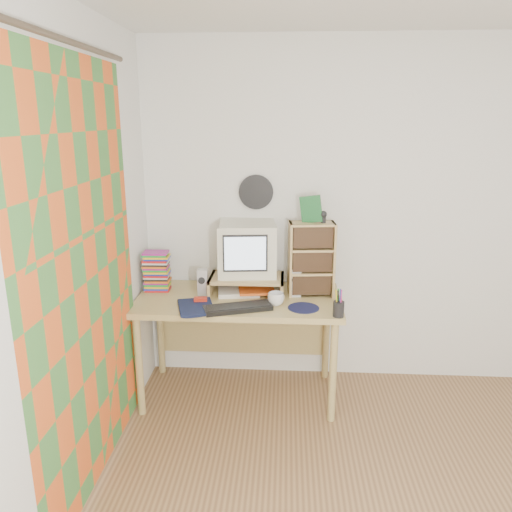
# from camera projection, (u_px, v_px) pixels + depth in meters

# --- Properties ---
(back_wall) EXTENTS (3.50, 0.00, 3.50)m
(back_wall) POSITION_uv_depth(u_px,v_px,m) (384.00, 218.00, 3.61)
(back_wall) COLOR white
(back_wall) RESTS_ON floor
(left_wall) EXTENTS (0.00, 3.50, 3.50)m
(left_wall) POSITION_uv_depth(u_px,v_px,m) (29.00, 296.00, 2.03)
(left_wall) COLOR white
(left_wall) RESTS_ON floor
(curtain) EXTENTS (0.00, 2.20, 2.20)m
(curtain) POSITION_uv_depth(u_px,v_px,m) (87.00, 282.00, 2.51)
(curtain) COLOR #DF591F
(curtain) RESTS_ON left_wall
(wall_disc) EXTENTS (0.25, 0.02, 0.25)m
(wall_disc) POSITION_uv_depth(u_px,v_px,m) (256.00, 192.00, 3.59)
(wall_disc) COLOR black
(wall_disc) RESTS_ON back_wall
(desk) EXTENTS (1.40, 0.70, 0.75)m
(desk) POSITION_uv_depth(u_px,v_px,m) (240.00, 312.00, 3.54)
(desk) COLOR tan
(desk) RESTS_ON floor
(monitor_riser) EXTENTS (0.52, 0.30, 0.12)m
(monitor_riser) POSITION_uv_depth(u_px,v_px,m) (247.00, 280.00, 3.51)
(monitor_riser) COLOR tan
(monitor_riser) RESTS_ON desk
(crt_monitor) EXTENTS (0.43, 0.43, 0.37)m
(crt_monitor) POSITION_uv_depth(u_px,v_px,m) (247.00, 249.00, 3.51)
(crt_monitor) COLOR beige
(crt_monitor) RESTS_ON monitor_riser
(speaker_left) EXTENTS (0.08, 0.08, 0.19)m
(speaker_left) POSITION_uv_depth(u_px,v_px,m) (203.00, 283.00, 3.46)
(speaker_left) COLOR silver
(speaker_left) RESTS_ON desk
(speaker_right) EXTENTS (0.08, 0.08, 0.20)m
(speaker_right) POSITION_uv_depth(u_px,v_px,m) (295.00, 282.00, 3.45)
(speaker_right) COLOR silver
(speaker_right) RESTS_ON desk
(keyboard) EXTENTS (0.46, 0.28, 0.03)m
(keyboard) POSITION_uv_depth(u_px,v_px,m) (238.00, 308.00, 3.22)
(keyboard) COLOR black
(keyboard) RESTS_ON desk
(dvd_stack) EXTENTS (0.18, 0.13, 0.24)m
(dvd_stack) POSITION_uv_depth(u_px,v_px,m) (157.00, 274.00, 3.56)
(dvd_stack) COLOR brown
(dvd_stack) RESTS_ON desk
(cd_rack) EXTENTS (0.32, 0.19, 0.51)m
(cd_rack) POSITION_uv_depth(u_px,v_px,m) (311.00, 259.00, 3.44)
(cd_rack) COLOR tan
(cd_rack) RESTS_ON desk
(mug) EXTENTS (0.12, 0.12, 0.09)m
(mug) POSITION_uv_depth(u_px,v_px,m) (276.00, 299.00, 3.29)
(mug) COLOR white
(mug) RESTS_ON desk
(diary) EXTENTS (0.31, 0.27, 0.05)m
(diary) POSITION_uv_depth(u_px,v_px,m) (179.00, 307.00, 3.21)
(diary) COLOR #0F1737
(diary) RESTS_ON desk
(mousepad) EXTENTS (0.24, 0.24, 0.00)m
(mousepad) POSITION_uv_depth(u_px,v_px,m) (303.00, 308.00, 3.25)
(mousepad) COLOR #101837
(mousepad) RESTS_ON desk
(pen_cup) EXTENTS (0.08, 0.08, 0.14)m
(pen_cup) POSITION_uv_depth(u_px,v_px,m) (339.00, 306.00, 3.10)
(pen_cup) COLOR black
(pen_cup) RESTS_ON desk
(papers) EXTENTS (0.31, 0.25, 0.04)m
(papers) POSITION_uv_depth(u_px,v_px,m) (246.00, 291.00, 3.51)
(papers) COLOR silver
(papers) RESTS_ON desk
(red_box) EXTENTS (0.09, 0.06, 0.04)m
(red_box) POSITION_uv_depth(u_px,v_px,m) (201.00, 301.00, 3.32)
(red_box) COLOR #AE2312
(red_box) RESTS_ON desk
(game_box) EXTENTS (0.14, 0.05, 0.18)m
(game_box) POSITION_uv_depth(u_px,v_px,m) (311.00, 209.00, 3.36)
(game_box) COLOR #1B5F2C
(game_box) RESTS_ON cd_rack
(webcam) EXTENTS (0.05, 0.05, 0.08)m
(webcam) POSITION_uv_depth(u_px,v_px,m) (323.00, 217.00, 3.35)
(webcam) COLOR black
(webcam) RESTS_ON cd_rack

